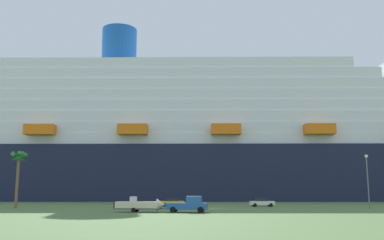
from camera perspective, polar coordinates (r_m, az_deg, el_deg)
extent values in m
plane|color=#4C6B38|center=(103.26, 0.56, -10.99)|extent=(600.00, 600.00, 0.00)
cube|color=#191E38|center=(130.60, 4.13, -7.23)|extent=(217.89, 45.07, 15.46)
cube|color=white|center=(131.27, 4.09, -3.16)|extent=(191.83, 40.87, 3.16)
cube|color=white|center=(131.46, 2.19, -1.81)|extent=(185.02, 40.17, 3.16)
cube|color=white|center=(131.86, 0.30, -0.45)|extent=(172.83, 38.96, 3.16)
cube|color=white|center=(132.49, -1.57, 0.90)|extent=(167.67, 38.09, 3.16)
cube|color=white|center=(133.32, -3.43, 2.23)|extent=(157.96, 36.89, 3.16)
cube|color=white|center=(134.37, -5.26, 3.53)|extent=(148.14, 35.68, 3.16)
cube|color=white|center=(135.61, -7.06, 4.82)|extent=(142.26, 34.57, 3.16)
cube|color=white|center=(137.06, -8.84, 6.07)|extent=(135.64, 33.48, 3.16)
cylinder|color=#1959B2|center=(139.78, -9.64, 9.25)|extent=(11.62, 11.62, 13.03)
cube|color=orange|center=(123.32, -19.58, -1.21)|extent=(8.20, 3.74, 2.80)
cube|color=orange|center=(117.00, -7.90, -1.26)|extent=(8.20, 3.74, 2.80)
cube|color=orange|center=(115.96, 4.53, -1.24)|extent=(8.20, 3.74, 2.80)
cube|color=orange|center=(120.32, 16.61, -1.17)|extent=(8.20, 3.74, 2.80)
cube|color=#2659A5|center=(59.97, -0.68, -11.38)|extent=(5.86, 2.92, 0.90)
cube|color=#2659A5|center=(59.83, 0.29, -10.52)|extent=(2.30, 2.16, 0.90)
cube|color=#26333F|center=(59.76, 0.94, -10.61)|extent=(0.38, 1.67, 0.63)
cylinder|color=black|center=(60.77, 1.31, -11.77)|extent=(0.84, 0.41, 0.80)
cylinder|color=black|center=(58.78, 1.13, -11.86)|extent=(0.84, 0.41, 0.80)
cylinder|color=black|center=(61.23, -2.26, -11.75)|extent=(0.84, 0.41, 0.80)
cylinder|color=black|center=(59.25, -2.56, -11.83)|extent=(0.84, 0.41, 0.80)
cube|color=#595960|center=(61.24, -7.28, -11.62)|extent=(6.72, 2.76, 0.16)
cube|color=#595960|center=(60.45, -3.65, -11.70)|extent=(2.13, 0.48, 0.10)
cylinder|color=black|center=(62.22, -7.35, -11.72)|extent=(0.67, 0.33, 0.64)
cylinder|color=black|center=(60.42, -7.78, -11.78)|extent=(0.67, 0.33, 0.64)
cube|color=beige|center=(61.23, -7.27, -11.12)|extent=(6.17, 2.84, 0.90)
cone|color=beige|center=(60.52, -4.11, -11.19)|extent=(1.47, 1.85, 1.67)
cube|color=silver|center=(61.35, -7.80, -10.36)|extent=(0.96, 1.12, 0.70)
cube|color=black|center=(62.05, -10.17, -11.03)|extent=(0.44, 0.55, 1.10)
cylinder|color=brown|center=(80.35, -22.22, -7.73)|extent=(0.50, 0.50, 8.56)
cone|color=#287233|center=(80.46, -21.75, -4.63)|extent=(1.03, 2.49, 2.25)
cone|color=#287233|center=(80.72, -21.78, -4.64)|extent=(2.24, 2.21, 2.21)
cone|color=#287233|center=(80.93, -21.98, -4.64)|extent=(2.72, 1.05, 1.77)
cone|color=#287233|center=(80.87, -22.19, -4.62)|extent=(2.12, 2.46, 2.00)
cone|color=#287233|center=(80.73, -22.28, -4.61)|extent=(1.14, 2.76, 1.57)
cone|color=#287233|center=(80.38, -22.29, -4.59)|extent=(2.21, 2.36, 2.06)
cone|color=#287233|center=(80.16, -22.13, -4.59)|extent=(2.67, 0.76, 1.73)
cone|color=#287233|center=(80.20, -21.88, -4.61)|extent=(2.24, 2.51, 1.60)
sphere|color=#287233|center=(80.53, -22.03, -4.69)|extent=(1.10, 1.10, 1.10)
cylinder|color=slate|center=(77.92, 22.35, -7.75)|extent=(0.20, 0.20, 8.41)
sphere|color=#F9F2CC|center=(78.11, 22.15, -4.49)|extent=(0.56, 0.56, 0.56)
cube|color=yellow|center=(81.46, -2.65, -10.95)|extent=(4.58, 2.39, 0.70)
cube|color=#1E232D|center=(81.41, -2.81, -10.51)|extent=(2.64, 1.97, 0.55)
cylinder|color=black|center=(82.60, -1.73, -11.17)|extent=(0.68, 0.30, 0.66)
cylinder|color=black|center=(80.75, -1.53, -11.22)|extent=(0.68, 0.30, 0.66)
cylinder|color=black|center=(82.21, -3.76, -11.17)|extent=(0.68, 0.30, 0.66)
cylinder|color=black|center=(80.36, -3.61, -11.21)|extent=(0.68, 0.30, 0.66)
cube|color=white|center=(81.84, 9.29, -10.83)|extent=(4.48, 1.78, 0.70)
cube|color=#1E232D|center=(81.78, 9.12, -10.40)|extent=(2.51, 1.59, 0.55)
cylinder|color=black|center=(83.03, 10.18, -11.03)|extent=(0.66, 0.22, 0.66)
cylinder|color=black|center=(81.32, 10.46, -11.06)|extent=(0.66, 0.22, 0.66)
cylinder|color=black|center=(82.42, 8.14, -11.09)|extent=(0.66, 0.22, 0.66)
cylinder|color=black|center=(80.70, 8.38, -11.13)|extent=(0.66, 0.22, 0.66)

